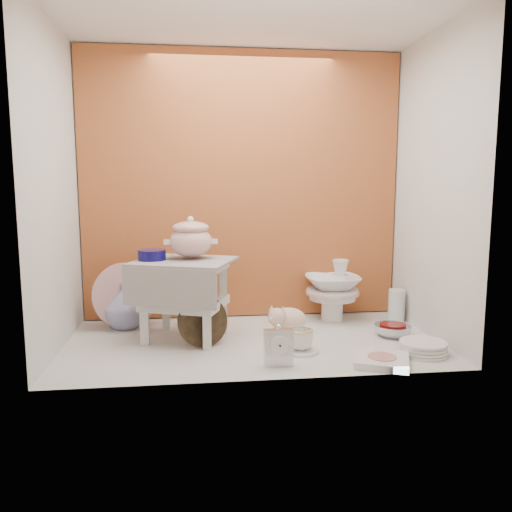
# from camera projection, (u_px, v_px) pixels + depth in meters

# --- Properties ---
(ground) EXTENTS (1.80, 1.80, 0.00)m
(ground) POSITION_uv_depth(u_px,v_px,m) (252.00, 341.00, 2.51)
(ground) COLOR silver
(ground) RESTS_ON ground
(niche_shell) EXTENTS (1.86, 1.03, 1.53)m
(niche_shell) POSITION_uv_depth(u_px,v_px,m) (248.00, 151.00, 2.55)
(niche_shell) COLOR #AA4F2A
(niche_shell) RESTS_ON ground
(step_stool) EXTENTS (0.56, 0.52, 0.40)m
(step_stool) POSITION_uv_depth(u_px,v_px,m) (185.00, 300.00, 2.52)
(step_stool) COLOR silver
(step_stool) RESTS_ON ground
(soup_tureen) EXTENTS (0.26, 0.26, 0.21)m
(soup_tureen) POSITION_uv_depth(u_px,v_px,m) (191.00, 237.00, 2.52)
(soup_tureen) COLOR white
(soup_tureen) RESTS_ON step_stool
(cobalt_bowl) EXTENTS (0.14, 0.14, 0.05)m
(cobalt_bowl) POSITION_uv_depth(u_px,v_px,m) (152.00, 255.00, 2.49)
(cobalt_bowl) COLOR #0D0A4C
(cobalt_bowl) RESTS_ON step_stool
(floral_platter) EXTENTS (0.36, 0.24, 0.35)m
(floral_platter) POSITION_uv_depth(u_px,v_px,m) (125.00, 295.00, 2.73)
(floral_platter) COLOR silver
(floral_platter) RESTS_ON ground
(blue_white_vase) EXTENTS (0.28, 0.28, 0.24)m
(blue_white_vase) POSITION_uv_depth(u_px,v_px,m) (125.00, 306.00, 2.73)
(blue_white_vase) COLOR white
(blue_white_vase) RESTS_ON ground
(lacquer_tray) EXTENTS (0.26, 0.16, 0.24)m
(lacquer_tray) POSITION_uv_depth(u_px,v_px,m) (203.00, 321.00, 2.42)
(lacquer_tray) COLOR black
(lacquer_tray) RESTS_ON ground
(mantel_clock) EXTENTS (0.12, 0.05, 0.18)m
(mantel_clock) POSITION_uv_depth(u_px,v_px,m) (279.00, 345.00, 2.16)
(mantel_clock) COLOR silver
(mantel_clock) RESTS_ON ground
(plush_pig) EXTENTS (0.27, 0.22, 0.14)m
(plush_pig) POSITION_uv_depth(u_px,v_px,m) (288.00, 319.00, 2.64)
(plush_pig) COLOR beige
(plush_pig) RESTS_ON ground
(teacup_saucer) EXTENTS (0.22, 0.22, 0.01)m
(teacup_saucer) POSITION_uv_depth(u_px,v_px,m) (300.00, 350.00, 2.35)
(teacup_saucer) COLOR white
(teacup_saucer) RESTS_ON ground
(gold_rim_teacup) EXTENTS (0.15, 0.15, 0.10)m
(gold_rim_teacup) POSITION_uv_depth(u_px,v_px,m) (300.00, 339.00, 2.34)
(gold_rim_teacup) COLOR white
(gold_rim_teacup) RESTS_ON teacup_saucer
(lattice_dish) EXTENTS (0.29, 0.29, 0.03)m
(lattice_dish) POSITION_uv_depth(u_px,v_px,m) (382.00, 360.00, 2.19)
(lattice_dish) COLOR white
(lattice_dish) RESTS_ON ground
(dinner_plate_stack) EXTENTS (0.25, 0.25, 0.06)m
(dinner_plate_stack) POSITION_uv_depth(u_px,v_px,m) (423.00, 348.00, 2.32)
(dinner_plate_stack) COLOR white
(dinner_plate_stack) RESTS_ON ground
(crystal_bowl) EXTENTS (0.22, 0.22, 0.06)m
(crystal_bowl) POSITION_uv_depth(u_px,v_px,m) (393.00, 330.00, 2.59)
(crystal_bowl) COLOR silver
(crystal_bowl) RESTS_ON ground
(clear_glass_vase) EXTENTS (0.11, 0.11, 0.18)m
(clear_glass_vase) POSITION_uv_depth(u_px,v_px,m) (396.00, 306.00, 2.85)
(clear_glass_vase) COLOR silver
(clear_glass_vase) RESTS_ON ground
(porcelain_tower) EXTENTS (0.31, 0.31, 0.35)m
(porcelain_tower) POSITION_uv_depth(u_px,v_px,m) (332.00, 290.00, 2.87)
(porcelain_tower) COLOR white
(porcelain_tower) RESTS_ON ground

